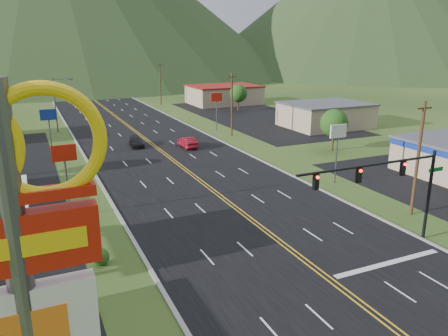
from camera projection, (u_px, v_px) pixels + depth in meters
name	position (u px, v px, depth m)	size (l,w,h in m)	color
pylon_sign	(22.00, 287.00, 9.90)	(4.32, 0.60, 14.00)	#59595E
traffic_signal	(391.00, 179.00, 30.83)	(13.10, 0.43, 7.00)	black
streetlight_west	(57.00, 101.00, 72.63)	(3.28, 0.25, 9.00)	#59595E
building_east_mid	(325.00, 115.00, 77.70)	(14.40, 11.40, 4.30)	tan
building_east_far	(224.00, 95.00, 106.70)	(16.40, 12.40, 4.50)	tan
pole_sign_west_a	(65.00, 160.00, 36.76)	(2.00, 0.18, 6.40)	#59595E
pole_sign_west_b	(49.00, 120.00, 56.00)	(2.00, 0.18, 6.40)	#59595E
pole_sign_east_a	(338.00, 137.00, 45.74)	(2.00, 0.18, 6.40)	#59595E
pole_sign_east_b	(216.00, 101.00, 73.73)	(2.00, 0.18, 6.40)	#59595E
tree_east_a	(334.00, 123.00, 60.13)	(3.84, 3.84, 5.82)	#382314
tree_east_b	(238.00, 93.00, 94.96)	(3.84, 3.84, 5.82)	#382314
utility_pole_a	(418.00, 158.00, 37.17)	(1.60, 0.28, 10.00)	#382314
utility_pole_b	(232.00, 104.00, 69.53)	(1.60, 0.28, 10.00)	#382314
utility_pole_c	(160.00, 83.00, 104.51)	(1.60, 0.28, 10.00)	#382314
utility_pole_d	(125.00, 73.00, 139.50)	(1.60, 0.28, 10.00)	#382314
mountain_ne	(369.00, 0.00, 220.57)	(180.00, 180.00, 70.00)	#223A1A
car_dark_mid	(137.00, 143.00, 63.26)	(1.74, 4.28, 1.24)	black
car_red_far	(188.00, 142.00, 62.72)	(1.60, 4.59, 1.51)	maroon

